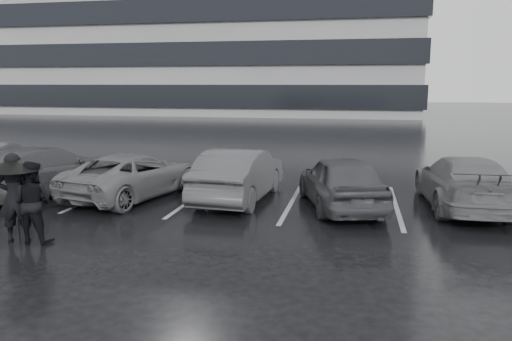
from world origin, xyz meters
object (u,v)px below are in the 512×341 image
object	(u,v)px
car_west_c	(46,171)
car_east	(464,182)
car_west_b	(133,175)
pedestrian_right	(32,202)
pedestrian_left	(15,197)
car_main	(341,181)
car_west_a	(239,174)

from	to	relation	value
car_west_c	car_east	bearing A→B (deg)	-156.75
car_west_b	pedestrian_right	xyz separation A→B (m)	(-0.19, -4.29, 0.21)
pedestrian_left	car_east	bearing A→B (deg)	-175.79
car_main	pedestrian_right	size ratio (longest dim) A/B	2.46
car_west_a	car_main	bearing A→B (deg)	176.41
car_west_c	car_east	world-z (taller)	car_west_c
car_west_c	pedestrian_left	world-z (taller)	pedestrian_left
car_east	pedestrian_right	bearing A→B (deg)	25.30
car_west_a	pedestrian_right	world-z (taller)	pedestrian_right
car_west_b	car_west_c	distance (m)	2.66
car_main	pedestrian_left	size ratio (longest dim) A/B	2.23
car_west_b	pedestrian_right	bearing A→B (deg)	101.06
car_west_c	pedestrian_right	xyz separation A→B (m)	(2.46, -4.07, 0.13)
car_west_a	pedestrian_right	distance (m)	5.60
car_west_a	pedestrian_left	xyz separation A→B (m)	(-3.64, -4.57, 0.20)
pedestrian_left	pedestrian_right	bearing A→B (deg)	161.35
car_east	car_west_a	bearing A→B (deg)	0.49
car_east	pedestrian_left	bearing A→B (deg)	24.50
car_west_c	pedestrian_left	bearing A→B (deg)	136.59
car_main	pedestrian_left	xyz separation A→B (m)	(-6.46, -4.20, 0.22)
car_west_b	pedestrian_left	bearing A→B (deg)	96.17
car_main	car_west_a	distance (m)	2.84
car_main	car_west_c	bearing A→B (deg)	-15.42
car_main	car_west_b	bearing A→B (deg)	-17.26
car_east	car_main	bearing A→B (deg)	9.35
car_west_b	car_west_c	world-z (taller)	car_west_c
car_east	car_west_c	bearing A→B (deg)	1.46
car_west_a	car_east	xyz separation A→B (m)	(5.98, 0.29, -0.04)
car_west_a	car_west_c	bearing A→B (deg)	8.48
car_west_c	car_east	size ratio (longest dim) A/B	1.04
car_west_a	car_west_b	world-z (taller)	car_west_a
car_west_b	pedestrian_left	xyz separation A→B (m)	(-0.56, -4.32, 0.30)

